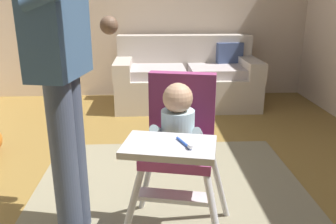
{
  "coord_description": "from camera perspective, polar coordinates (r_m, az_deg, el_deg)",
  "views": [
    {
      "loc": [
        0.07,
        -2.19,
        1.32
      ],
      "look_at": [
        0.16,
        -0.48,
        0.76
      ],
      "focal_mm": 37.52,
      "sensor_mm": 36.0,
      "label": 1
    }
  ],
  "objects": [
    {
      "name": "ground",
      "position": [
        2.58,
        -4.28,
        -14.03
      ],
      "size": [
        6.04,
        6.95,
        0.1
      ],
      "primitive_type": "cube",
      "color": "olive"
    },
    {
      "name": "wall_far",
      "position": [
        4.89,
        -4.02,
        17.3
      ],
      "size": [
        5.24,
        0.06,
        2.52
      ],
      "primitive_type": "cube",
      "color": "beige",
      "rests_on": "ground"
    },
    {
      "name": "area_rug",
      "position": [
        2.34,
        0.81,
        -16.13
      ],
      "size": [
        1.95,
        2.29,
        0.01
      ],
      "primitive_type": "cube",
      "color": "gray",
      "rests_on": "ground"
    },
    {
      "name": "couch",
      "position": [
        4.51,
        3.05,
        5.38
      ],
      "size": [
        1.77,
        0.86,
        0.86
      ],
      "rotation": [
        0.0,
        0.0,
        -1.57
      ],
      "color": "beige",
      "rests_on": "ground"
    },
    {
      "name": "high_chair",
      "position": [
        1.82,
        1.7,
        -3.63
      ],
      "size": [
        0.71,
        0.81,
        0.95
      ],
      "rotation": [
        0.0,
        0.0,
        -1.79
      ],
      "color": "silver",
      "rests_on": "ground"
    },
    {
      "name": "adult_standing",
      "position": [
        1.9,
        -16.84,
        6.37
      ],
      "size": [
        0.51,
        0.56,
        1.69
      ],
      "rotation": [
        0.0,
        0.0,
        -0.2
      ],
      "color": "#414B5F",
      "rests_on": "ground"
    }
  ]
}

